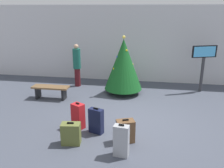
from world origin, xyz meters
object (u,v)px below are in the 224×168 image
at_px(flight_info_kiosk, 204,59).
at_px(waiting_bench, 51,90).
at_px(suitcase_2, 71,134).
at_px(suitcase_3, 125,131).
at_px(holiday_tree, 123,64).
at_px(suitcase_1, 96,121).
at_px(traveller_0, 77,64).
at_px(suitcase_4, 121,141).
at_px(suitcase_0, 78,116).

bearing_deg(flight_info_kiosk, waiting_bench, -162.57).
relative_size(suitcase_2, suitcase_3, 0.95).
height_order(holiday_tree, suitcase_3, holiday_tree).
xyz_separation_m(waiting_bench, suitcase_3, (3.05, -2.53, -0.06)).
relative_size(waiting_bench, suitcase_2, 2.30).
bearing_deg(suitcase_1, suitcase_3, -21.34).
height_order(traveller_0, suitcase_4, traveller_0).
bearing_deg(flight_info_kiosk, suitcase_2, -129.93).
distance_m(suitcase_1, suitcase_3, 0.89).
bearing_deg(traveller_0, suitcase_1, -66.04).
relative_size(suitcase_0, suitcase_2, 1.29).
xyz_separation_m(suitcase_1, suitcase_2, (-0.49, -0.65, -0.07)).
xyz_separation_m(traveller_0, suitcase_1, (1.71, -3.85, -0.61)).
bearing_deg(suitcase_1, waiting_bench, 135.24).
xyz_separation_m(suitcase_1, suitcase_4, (0.80, -0.95, 0.03)).
height_order(traveller_0, suitcase_2, traveller_0).
xyz_separation_m(traveller_0, suitcase_4, (2.51, -4.79, -0.58)).
relative_size(holiday_tree, suitcase_4, 2.83).
distance_m(suitcase_0, suitcase_4, 1.76).
relative_size(traveller_0, suitcase_4, 2.26).
bearing_deg(flight_info_kiosk, traveller_0, -178.56).
bearing_deg(flight_info_kiosk, suitcase_4, -117.67).
height_order(flight_info_kiosk, suitcase_2, flight_info_kiosk).
bearing_deg(suitcase_4, flight_info_kiosk, 62.33).
relative_size(suitcase_1, suitcase_4, 0.91).
bearing_deg(waiting_bench, holiday_tree, 21.68).
bearing_deg(suitcase_4, holiday_tree, 96.35).
bearing_deg(holiday_tree, suitcase_1, -95.90).
relative_size(suitcase_0, suitcase_3, 1.23).
relative_size(suitcase_0, suitcase_1, 1.04).
bearing_deg(suitcase_0, traveller_0, 107.47).
bearing_deg(suitcase_3, suitcase_1, 158.66).
distance_m(suitcase_0, suitcase_2, 0.84).
bearing_deg(suitcase_3, suitcase_0, 159.90).
xyz_separation_m(suitcase_0, suitcase_2, (0.07, -0.83, -0.09)).
height_order(traveller_0, suitcase_3, traveller_0).
relative_size(holiday_tree, suitcase_3, 3.65).
bearing_deg(holiday_tree, suitcase_0, -106.28).
bearing_deg(suitcase_1, holiday_tree, 84.10).
bearing_deg(traveller_0, flight_info_kiosk, 1.44).
bearing_deg(suitcase_3, waiting_bench, 140.31).
distance_m(flight_info_kiosk, suitcase_4, 5.63).
xyz_separation_m(suitcase_3, suitcase_4, (-0.02, -0.62, 0.09)).
height_order(holiday_tree, traveller_0, holiday_tree).
relative_size(traveller_0, suitcase_3, 2.91).
height_order(waiting_bench, traveller_0, traveller_0).
distance_m(flight_info_kiosk, waiting_bench, 5.96).
relative_size(flight_info_kiosk, suitcase_4, 2.33).
xyz_separation_m(holiday_tree, suitcase_0, (-0.89, -3.05, -0.81)).
xyz_separation_m(traveller_0, suitcase_2, (1.22, -4.49, -0.68)).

